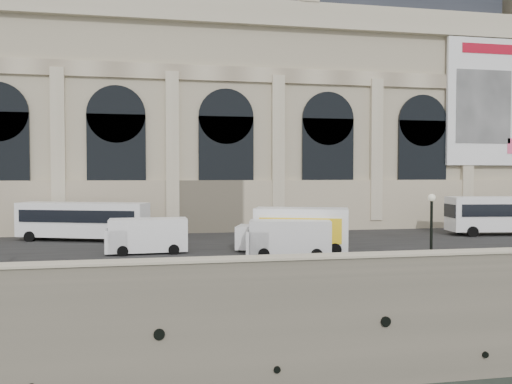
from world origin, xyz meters
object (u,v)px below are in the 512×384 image
van_b (285,238)px  lamp_right (431,231)px  van_c (143,236)px  box_truck (295,230)px  bus_left (83,220)px

van_b → lamp_right: size_ratio=1.34×
van_c → lamp_right: lamp_right is taller
box_truck → van_c: bearing=173.7°
van_b → lamp_right: 9.29m
bus_left → lamp_right: bearing=-34.9°
van_b → van_c: (-9.38, 3.15, -0.01)m
box_truck → lamp_right: (6.59, -6.94, 0.59)m
box_truck → van_b: bearing=-121.4°
bus_left → box_truck: bus_left is taller
bus_left → van_c: (5.22, -7.52, -0.54)m
van_c → bus_left: bearing=124.7°
van_b → lamp_right: (7.80, -4.96, 0.91)m
van_c → lamp_right: bearing=-25.3°
bus_left → van_b: 18.09m
lamp_right → van_c: bearing=154.7°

